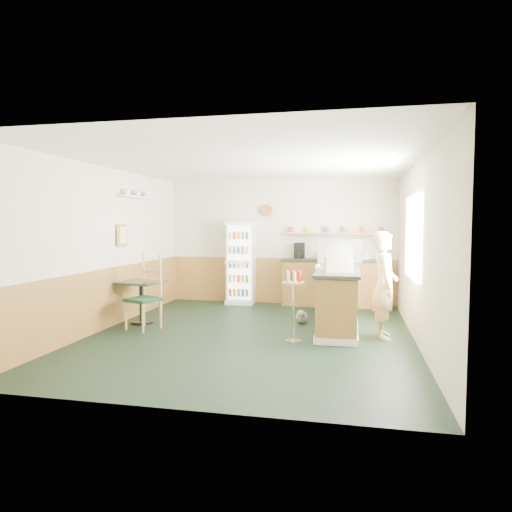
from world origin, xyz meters
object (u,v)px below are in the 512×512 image
(display_case, at_px, (340,252))
(condiment_stand, at_px, (293,297))
(cash_register, at_px, (338,264))
(cafe_table, at_px, (141,294))
(drinks_fridge, at_px, (241,263))
(cafe_chair, at_px, (146,290))
(shopkeeper, at_px, (384,285))

(display_case, xyz_separation_m, condiment_stand, (-0.63, -1.86, -0.57))
(cash_register, xyz_separation_m, cafe_table, (-3.40, 0.21, -0.60))
(cash_register, bearing_deg, drinks_fridge, 121.03)
(drinks_fridge, xyz_separation_m, condiment_stand, (1.55, -3.03, -0.23))
(cafe_chair, bearing_deg, shopkeeper, 22.55)
(drinks_fridge, xyz_separation_m, cafe_table, (-1.22, -2.34, -0.38))
(display_case, bearing_deg, cafe_chair, -155.02)
(display_case, xyz_separation_m, shopkeeper, (0.70, -1.36, -0.42))
(drinks_fridge, xyz_separation_m, shopkeeper, (2.88, -2.53, -0.09))
(display_case, height_order, shopkeeper, shopkeeper)
(cash_register, height_order, shopkeeper, shopkeeper)
(cash_register, relative_size, condiment_stand, 0.41)
(cafe_table, bearing_deg, display_case, 19.02)
(condiment_stand, bearing_deg, drinks_fridge, 117.04)
(shopkeeper, xyz_separation_m, cafe_table, (-4.10, 0.19, -0.29))
(condiment_stand, distance_m, cafe_table, 2.86)
(cash_register, relative_size, shopkeeper, 0.26)
(condiment_stand, xyz_separation_m, cafe_table, (-2.77, 0.69, -0.14))
(display_case, relative_size, condiment_stand, 0.79)
(display_case, height_order, cash_register, display_case)
(shopkeeper, height_order, condiment_stand, shopkeeper)
(condiment_stand, bearing_deg, cash_register, 37.57)
(display_case, distance_m, cafe_table, 3.67)
(shopkeeper, bearing_deg, display_case, 25.61)
(drinks_fridge, bearing_deg, cafe_table, -117.62)
(drinks_fridge, xyz_separation_m, display_case, (2.18, -1.16, 0.34))
(display_case, relative_size, cafe_table, 1.07)
(cash_register, xyz_separation_m, condiment_stand, (-0.63, -0.49, -0.45))
(condiment_stand, relative_size, cafe_table, 1.37)
(condiment_stand, bearing_deg, display_case, 71.26)
(cash_register, distance_m, cafe_chair, 3.21)
(drinks_fridge, relative_size, cash_register, 4.25)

